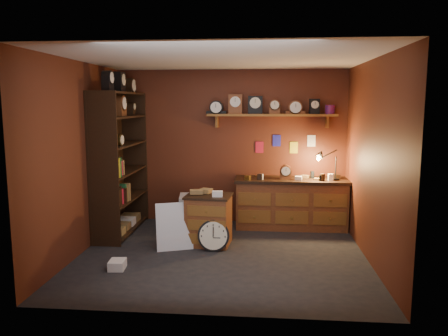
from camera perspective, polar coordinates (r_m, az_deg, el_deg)
floor at (r=6.29m, az=-0.26°, el=-11.21°), size 4.00×4.00×0.00m
room_shell at (r=6.04m, az=0.25°, el=4.69°), size 4.02×3.62×2.71m
shelving_unit at (r=7.32m, az=-13.65°, el=1.42°), size 0.47×1.60×2.58m
workbench at (r=7.57m, az=8.75°, el=-4.20°), size 1.91×0.66×1.36m
low_cabinet at (r=6.61m, az=-2.01°, el=-6.49°), size 0.72×0.63×0.85m
big_round_clock at (r=6.38m, az=-1.38°, el=-8.82°), size 0.46×0.16×0.46m
white_panel at (r=6.55m, az=-6.44°, el=-10.48°), size 0.55×0.32×0.70m
mini_fridge at (r=7.61m, az=-3.81°, el=-5.60°), size 0.59×0.61×0.55m
floor_box_a at (r=7.05m, az=-3.75°, el=-8.30°), size 0.29×0.24×0.18m
floor_box_b at (r=5.91m, az=-13.77°, el=-12.16°), size 0.22×0.25×0.12m
floor_box_c at (r=6.74m, az=-0.61°, el=-9.10°), size 0.26×0.24×0.17m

